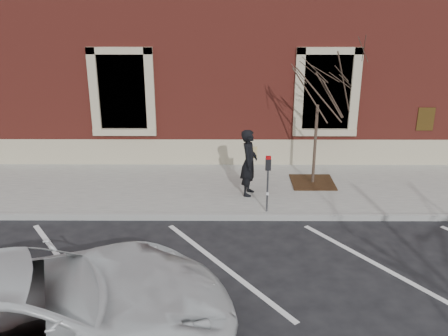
{
  "coord_description": "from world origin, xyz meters",
  "views": [
    {
      "loc": [
        0.06,
        -10.97,
        5.38
      ],
      "look_at": [
        0.0,
        0.6,
        1.1
      ],
      "focal_mm": 40.0,
      "sensor_mm": 36.0,
      "label": 1
    }
  ],
  "objects_px": {
    "man": "(249,163)",
    "white_truck": "(18,321)",
    "sapling": "(319,82)",
    "parking_meter": "(268,174)"
  },
  "relations": [
    {
      "from": "sapling",
      "to": "white_truck",
      "type": "xyz_separation_m",
      "value": [
        -5.38,
        -7.1,
        -2.1
      ]
    },
    {
      "from": "parking_meter",
      "to": "white_truck",
      "type": "distance_m",
      "value": 6.55
    },
    {
      "from": "man",
      "to": "white_truck",
      "type": "xyz_separation_m",
      "value": [
        -3.55,
        -6.29,
        -0.15
      ]
    },
    {
      "from": "man",
      "to": "sapling",
      "type": "distance_m",
      "value": 2.79
    },
    {
      "from": "man",
      "to": "sapling",
      "type": "height_order",
      "value": "sapling"
    },
    {
      "from": "sapling",
      "to": "white_truck",
      "type": "relative_size",
      "value": 0.64
    },
    {
      "from": "man",
      "to": "white_truck",
      "type": "relative_size",
      "value": 0.28
    },
    {
      "from": "man",
      "to": "parking_meter",
      "type": "relative_size",
      "value": 1.24
    },
    {
      "from": "man",
      "to": "sapling",
      "type": "relative_size",
      "value": 0.44
    },
    {
      "from": "man",
      "to": "parking_meter",
      "type": "bearing_deg",
      "value": -145.89
    }
  ]
}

